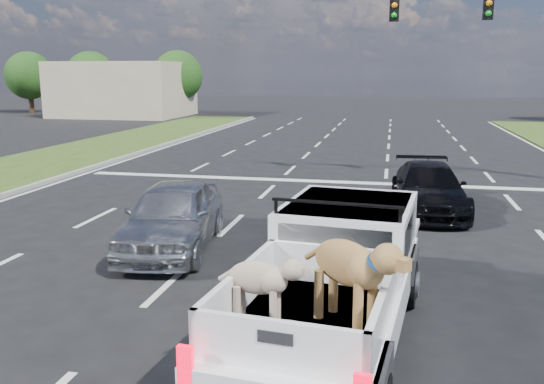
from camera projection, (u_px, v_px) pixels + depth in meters
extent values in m
plane|color=black|center=(268.00, 293.00, 9.44)|extent=(160.00, 160.00, 0.00)
cube|color=silver|center=(131.00, 200.00, 16.24)|extent=(0.12, 60.00, 0.01)
cube|color=silver|center=(252.00, 206.00, 15.54)|extent=(0.12, 60.00, 0.01)
cube|color=silver|center=(383.00, 212.00, 14.84)|extent=(0.12, 60.00, 0.01)
cube|color=silver|center=(528.00, 219.00, 14.14)|extent=(0.12, 60.00, 0.01)
cube|color=silver|center=(20.00, 195.00, 16.96)|extent=(0.15, 60.00, 0.01)
cube|color=silver|center=(332.00, 182.00, 19.03)|extent=(17.00, 0.45, 0.01)
cube|color=gray|center=(12.00, 193.00, 16.99)|extent=(0.15, 60.00, 0.14)
cube|color=black|center=(489.00, 4.00, 17.45)|extent=(0.30, 0.18, 0.95)
cube|color=black|center=(395.00, 6.00, 18.01)|extent=(0.30, 0.18, 0.95)
cube|color=#BCAB90|center=(124.00, 89.00, 47.51)|extent=(10.00, 8.00, 4.40)
cylinder|color=#332114|center=(31.00, 101.00, 51.65)|extent=(0.44, 0.44, 2.16)
sphere|color=#19390F|center=(29.00, 76.00, 51.20)|extent=(4.20, 4.20, 4.20)
cylinder|color=#332114|center=(92.00, 101.00, 50.45)|extent=(0.44, 0.44, 2.16)
sphere|color=#19390F|center=(91.00, 76.00, 50.00)|extent=(4.20, 4.20, 4.20)
cylinder|color=#332114|center=(178.00, 102.00, 48.85)|extent=(0.44, 0.44, 2.16)
sphere|color=#19390F|center=(178.00, 76.00, 48.40)|extent=(4.20, 4.20, 4.20)
cylinder|color=black|center=(215.00, 381.00, 6.04)|extent=(0.34, 0.75, 0.73)
cylinder|color=black|center=(302.00, 272.00, 9.34)|extent=(0.34, 0.75, 0.73)
cylinder|color=black|center=(407.00, 284.00, 8.83)|extent=(0.34, 0.75, 0.73)
cube|color=white|center=(330.00, 303.00, 7.42)|extent=(2.35, 5.24, 0.50)
cube|color=white|center=(349.00, 230.00, 8.40)|extent=(1.99, 2.38, 0.82)
cube|color=black|center=(333.00, 249.00, 7.39)|extent=(1.48, 0.19, 0.59)
cylinder|color=black|center=(336.00, 203.00, 7.39)|extent=(1.72, 0.23, 0.05)
cube|color=black|center=(309.00, 322.00, 6.33)|extent=(1.96, 2.61, 0.06)
cube|color=white|center=(240.00, 290.00, 6.52)|extent=(0.34, 2.44, 0.50)
cube|color=white|center=(384.00, 307.00, 6.03)|extent=(0.34, 2.44, 0.50)
cube|color=white|center=(277.00, 346.00, 5.17)|extent=(1.70, 0.26, 0.50)
cube|color=red|center=(186.00, 365.00, 5.28)|extent=(0.16, 0.07, 0.38)
imported|color=#B2B4BA|center=(172.00, 216.00, 11.68)|extent=(2.17, 4.26, 1.39)
imported|color=black|center=(429.00, 188.00, 14.87)|extent=(1.98, 4.32, 1.23)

